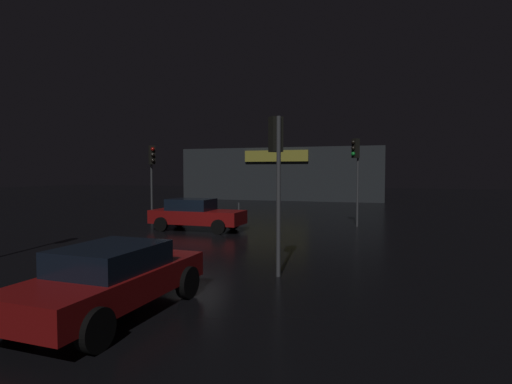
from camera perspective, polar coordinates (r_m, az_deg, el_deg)
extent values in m
plane|color=black|center=(17.13, -8.49, -6.67)|extent=(120.00, 120.00, 0.00)
cube|color=#33383D|center=(44.37, 4.42, 2.57)|extent=(20.48, 9.25, 5.28)
cube|color=#E5D84C|center=(39.77, 2.85, 5.12)|extent=(6.40, 0.24, 1.10)
cylinder|color=#595B60|center=(23.53, -14.55, 1.11)|extent=(0.11, 0.11, 4.31)
cube|color=black|center=(23.39, -14.50, 5.10)|extent=(0.41, 0.41, 1.05)
sphere|color=red|center=(23.25, -14.41, 5.89)|extent=(0.20, 0.20, 0.20)
sphere|color=black|center=(23.24, -14.40, 5.11)|extent=(0.20, 0.20, 0.20)
sphere|color=black|center=(23.23, -14.39, 4.34)|extent=(0.20, 0.20, 0.20)
cylinder|color=#595B60|center=(10.78, 3.21, -0.71)|extent=(0.11, 0.11, 4.30)
cube|color=black|center=(10.95, 2.81, 8.14)|extent=(0.41, 0.41, 0.94)
sphere|color=red|center=(11.11, 2.39, 9.53)|extent=(0.20, 0.20, 0.20)
sphere|color=black|center=(11.08, 2.39, 8.07)|extent=(0.20, 0.20, 0.20)
sphere|color=black|center=(11.06, 2.38, 6.61)|extent=(0.20, 0.20, 0.20)
cylinder|color=#595B60|center=(21.39, 14.18, 1.26)|extent=(0.10, 0.10, 4.53)
cube|color=black|center=(21.32, 13.92, 6.03)|extent=(0.41, 0.41, 0.98)
sphere|color=black|center=(21.23, 13.60, 6.84)|extent=(0.20, 0.20, 0.20)
sphere|color=black|center=(21.21, 13.59, 6.05)|extent=(0.20, 0.20, 0.20)
sphere|color=#19D13F|center=(21.20, 13.58, 5.25)|extent=(0.20, 0.20, 0.20)
cube|color=#A51414|center=(19.76, -8.27, -3.48)|extent=(4.56, 1.81, 0.64)
cube|color=black|center=(19.86, -9.15, -1.74)|extent=(2.13, 1.58, 0.54)
cylinder|color=black|center=(19.95, -3.31, -4.32)|extent=(0.68, 0.23, 0.68)
cylinder|color=black|center=(18.39, -5.32, -4.94)|extent=(0.68, 0.23, 0.68)
cylinder|color=black|center=(21.25, -10.80, -3.93)|extent=(0.68, 0.23, 0.68)
cylinder|color=black|center=(19.79, -13.26, -4.45)|extent=(0.68, 0.23, 0.68)
cube|color=#A51414|center=(8.59, -19.68, -12.05)|extent=(1.89, 4.43, 0.55)
cube|color=black|center=(8.45, -19.88, -8.72)|extent=(1.63, 2.08, 0.48)
cylinder|color=black|center=(10.28, -18.26, -11.16)|extent=(0.25, 0.72, 0.71)
cylinder|color=black|center=(9.34, -9.64, -12.47)|extent=(0.25, 0.72, 0.71)
cylinder|color=black|center=(8.29, -31.06, -14.83)|extent=(0.25, 0.72, 0.71)
cylinder|color=black|center=(7.09, -21.72, -17.65)|extent=(0.25, 0.72, 0.71)
cylinder|color=#595B60|center=(24.19, -2.45, -2.69)|extent=(0.10, 0.10, 0.99)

